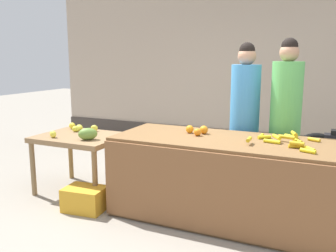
{
  "coord_description": "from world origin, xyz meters",
  "views": [
    {
      "loc": [
        1.29,
        -3.5,
        1.67
      ],
      "look_at": [
        -0.37,
        0.15,
        0.9
      ],
      "focal_mm": 38.75,
      "sensor_mm": 36.0,
      "label": 1
    }
  ],
  "objects_px": {
    "produce_crate": "(85,199)",
    "produce_sack": "(165,163)",
    "vendor_woman_green_shirt": "(285,122)",
    "vendor_woman_blue_shirt": "(244,121)"
  },
  "relations": [
    {
      "from": "produce_crate",
      "to": "produce_sack",
      "type": "relative_size",
      "value": 0.96
    },
    {
      "from": "produce_sack",
      "to": "produce_crate",
      "type": "bearing_deg",
      "value": -105.64
    },
    {
      "from": "vendor_woman_green_shirt",
      "to": "produce_crate",
      "type": "bearing_deg",
      "value": -149.39
    },
    {
      "from": "vendor_woman_green_shirt",
      "to": "produce_sack",
      "type": "xyz_separation_m",
      "value": [
        -1.57,
        0.16,
        -0.72
      ]
    },
    {
      "from": "vendor_woman_blue_shirt",
      "to": "produce_crate",
      "type": "distance_m",
      "value": 2.03
    },
    {
      "from": "produce_crate",
      "to": "produce_sack",
      "type": "height_order",
      "value": "produce_sack"
    },
    {
      "from": "vendor_woman_green_shirt",
      "to": "produce_crate",
      "type": "distance_m",
      "value": 2.39
    },
    {
      "from": "produce_sack",
      "to": "vendor_woman_green_shirt",
      "type": "bearing_deg",
      "value": -5.86
    },
    {
      "from": "vendor_woman_blue_shirt",
      "to": "produce_crate",
      "type": "height_order",
      "value": "vendor_woman_blue_shirt"
    },
    {
      "from": "produce_crate",
      "to": "produce_sack",
      "type": "xyz_separation_m",
      "value": [
        0.36,
        1.3,
        0.1
      ]
    }
  ]
}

